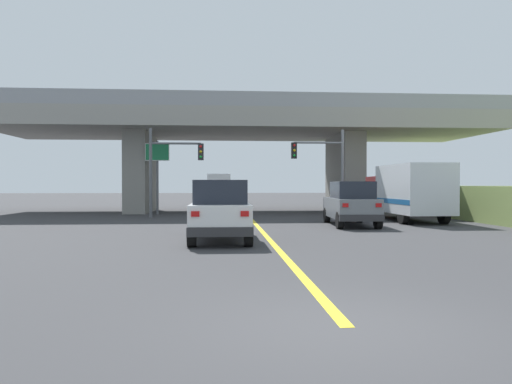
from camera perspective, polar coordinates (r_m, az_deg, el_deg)
name	(u,v)px	position (r m, az deg, el deg)	size (l,w,h in m)	color
ground	(244,211)	(33.66, -1.40, -2.34)	(160.00, 160.00, 0.00)	#353538
overpass_bridge	(244,134)	(33.80, -1.41, 6.93)	(33.54, 9.73, 7.54)	gray
lane_divider_stripe	(263,233)	(18.61, 0.88, -4.89)	(0.20, 24.75, 0.01)	yellow
suv_lead	(220,210)	(15.99, -4.30, -2.20)	(1.96, 4.63, 2.02)	silver
suv_crossing	(351,204)	(22.26, 11.29, -1.36)	(2.17, 4.79, 2.02)	slate
box_truck	(408,191)	(25.91, 17.68, 0.08)	(2.33, 6.84, 2.89)	red
traffic_signal_nearside	(324,162)	(28.99, 8.19, 3.59)	(3.21, 0.36, 5.20)	slate
traffic_signal_farside	(170,162)	(27.91, -10.29, 3.51)	(3.12, 0.36, 5.13)	#56595E
highway_sign	(157,161)	(30.78, -11.72, 3.69)	(1.51, 0.17, 4.65)	#56595E
semi_truck_distant	(219,188)	(50.45, -4.45, 0.50)	(2.33, 6.41, 2.99)	silver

